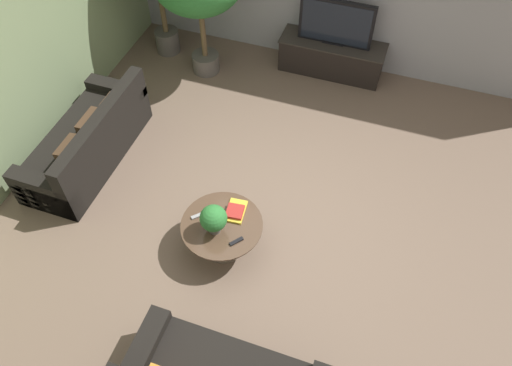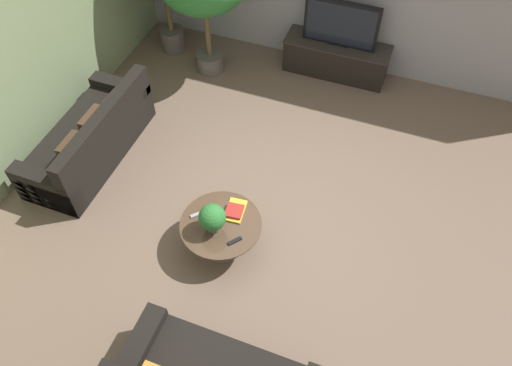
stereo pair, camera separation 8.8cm
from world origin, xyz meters
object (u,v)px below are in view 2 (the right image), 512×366
media_console (336,58)px  coffee_table (221,230)px  television (341,24)px  potted_plant_tabletop (212,218)px  couch_by_wall (91,139)px

media_console → coffee_table: size_ratio=1.73×
television → coffee_table: (-0.40, -3.48, -0.57)m
potted_plant_tabletop → coffee_table: bearing=65.0°
couch_by_wall → potted_plant_tabletop: size_ratio=5.29×
television → couch_by_wall: television is taller
couch_by_wall → potted_plant_tabletop: bearing=69.2°
media_console → couch_by_wall: (-2.52, -2.79, 0.02)m
television → potted_plant_tabletop: bearing=-97.0°
media_console → coffee_table: media_console is taller
television → coffee_table: bearing=-96.5°
media_console → potted_plant_tabletop: 3.62m
media_console → television: 0.58m
media_console → coffee_table: (-0.40, -3.48, 0.02)m
media_console → television: size_ratio=1.46×
media_console → couch_by_wall: 3.76m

